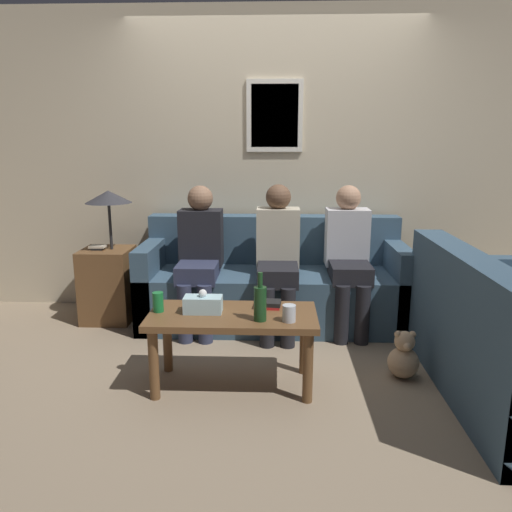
{
  "coord_description": "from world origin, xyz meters",
  "views": [
    {
      "loc": [
        0.02,
        -3.54,
        1.49
      ],
      "look_at": [
        -0.12,
        -0.13,
        0.7
      ],
      "focal_mm": 35.0,
      "sensor_mm": 36.0,
      "label": 1
    }
  ],
  "objects_px": {
    "wine_bottle": "(260,302)",
    "person_middle": "(278,254)",
    "person_left": "(199,252)",
    "person_right": "(348,253)",
    "drinking_glass": "(289,313)",
    "couch_main": "(273,285)",
    "couch_side": "(506,347)",
    "coffee_table": "(233,325)",
    "teddy_bear": "(404,357)"
  },
  "relations": [
    {
      "from": "person_middle",
      "to": "person_right",
      "type": "relative_size",
      "value": 1.01
    },
    {
      "from": "coffee_table",
      "to": "person_left",
      "type": "xyz_separation_m",
      "value": [
        -0.34,
        0.97,
        0.24
      ]
    },
    {
      "from": "teddy_bear",
      "to": "couch_main",
      "type": "bearing_deg",
      "value": 129.97
    },
    {
      "from": "drinking_glass",
      "to": "teddy_bear",
      "type": "xyz_separation_m",
      "value": [
        0.75,
        0.28,
        -0.39
      ]
    },
    {
      "from": "drinking_glass",
      "to": "person_middle",
      "type": "xyz_separation_m",
      "value": [
        -0.06,
        1.07,
        0.11
      ]
    },
    {
      "from": "person_right",
      "to": "couch_main",
      "type": "bearing_deg",
      "value": 165.92
    },
    {
      "from": "couch_side",
      "to": "person_middle",
      "type": "distance_m",
      "value": 1.71
    },
    {
      "from": "couch_main",
      "to": "coffee_table",
      "type": "bearing_deg",
      "value": -101.66
    },
    {
      "from": "person_left",
      "to": "teddy_bear",
      "type": "xyz_separation_m",
      "value": [
        1.43,
        -0.81,
        -0.5
      ]
    },
    {
      "from": "drinking_glass",
      "to": "person_left",
      "type": "distance_m",
      "value": 1.29
    },
    {
      "from": "wine_bottle",
      "to": "teddy_bear",
      "type": "distance_m",
      "value": 1.05
    },
    {
      "from": "couch_side",
      "to": "person_middle",
      "type": "xyz_separation_m",
      "value": [
        -1.34,
        1.01,
        0.32
      ]
    },
    {
      "from": "couch_side",
      "to": "wine_bottle",
      "type": "relative_size",
      "value": 5.72
    },
    {
      "from": "person_right",
      "to": "couch_side",
      "type": "bearing_deg",
      "value": -53.88
    },
    {
      "from": "couch_main",
      "to": "person_middle",
      "type": "bearing_deg",
      "value": -80.54
    },
    {
      "from": "couch_side",
      "to": "drinking_glass",
      "type": "bearing_deg",
      "value": 92.81
    },
    {
      "from": "drinking_glass",
      "to": "person_middle",
      "type": "bearing_deg",
      "value": 93.33
    },
    {
      "from": "couch_side",
      "to": "teddy_bear",
      "type": "relative_size",
      "value": 5.23
    },
    {
      "from": "couch_main",
      "to": "coffee_table",
      "type": "height_order",
      "value": "couch_main"
    },
    {
      "from": "drinking_glass",
      "to": "coffee_table",
      "type": "bearing_deg",
      "value": 159.56
    },
    {
      "from": "wine_bottle",
      "to": "person_left",
      "type": "xyz_separation_m",
      "value": [
        -0.51,
        1.08,
        0.05
      ]
    },
    {
      "from": "person_middle",
      "to": "teddy_bear",
      "type": "bearing_deg",
      "value": -44.39
    },
    {
      "from": "person_left",
      "to": "person_right",
      "type": "height_order",
      "value": "person_right"
    },
    {
      "from": "person_left",
      "to": "couch_side",
      "type": "bearing_deg",
      "value": -27.66
    },
    {
      "from": "couch_main",
      "to": "wine_bottle",
      "type": "height_order",
      "value": "couch_main"
    },
    {
      "from": "coffee_table",
      "to": "teddy_bear",
      "type": "bearing_deg",
      "value": 7.9
    },
    {
      "from": "coffee_table",
      "to": "person_middle",
      "type": "xyz_separation_m",
      "value": [
        0.28,
        0.94,
        0.24
      ]
    },
    {
      "from": "couch_main",
      "to": "couch_side",
      "type": "height_order",
      "value": "same"
    },
    {
      "from": "coffee_table",
      "to": "wine_bottle",
      "type": "relative_size",
      "value": 3.53
    },
    {
      "from": "couch_main",
      "to": "person_left",
      "type": "relative_size",
      "value": 1.87
    },
    {
      "from": "couch_main",
      "to": "person_left",
      "type": "distance_m",
      "value": 0.69
    },
    {
      "from": "drinking_glass",
      "to": "person_right",
      "type": "relative_size",
      "value": 0.09
    },
    {
      "from": "drinking_glass",
      "to": "person_left",
      "type": "relative_size",
      "value": 0.09
    },
    {
      "from": "person_left",
      "to": "person_middle",
      "type": "xyz_separation_m",
      "value": [
        0.62,
        -0.02,
        0.0
      ]
    },
    {
      "from": "couch_main",
      "to": "coffee_table",
      "type": "distance_m",
      "value": 1.19
    },
    {
      "from": "couch_main",
      "to": "couch_side",
      "type": "distance_m",
      "value": 1.84
    },
    {
      "from": "drinking_glass",
      "to": "person_right",
      "type": "xyz_separation_m",
      "value": [
        0.5,
        1.14,
        0.11
      ]
    },
    {
      "from": "couch_side",
      "to": "wine_bottle",
      "type": "height_order",
      "value": "couch_side"
    },
    {
      "from": "couch_side",
      "to": "person_right",
      "type": "height_order",
      "value": "person_right"
    },
    {
      "from": "couch_main",
      "to": "person_right",
      "type": "xyz_separation_m",
      "value": [
        0.59,
        -0.15,
        0.32
      ]
    },
    {
      "from": "couch_main",
      "to": "wine_bottle",
      "type": "bearing_deg",
      "value": -93.1
    },
    {
      "from": "teddy_bear",
      "to": "person_right",
      "type": "bearing_deg",
      "value": 106.33
    },
    {
      "from": "wine_bottle",
      "to": "person_right",
      "type": "distance_m",
      "value": 1.31
    },
    {
      "from": "couch_main",
      "to": "person_middle",
      "type": "height_order",
      "value": "person_middle"
    },
    {
      "from": "wine_bottle",
      "to": "person_middle",
      "type": "height_order",
      "value": "person_middle"
    },
    {
      "from": "couch_main",
      "to": "wine_bottle",
      "type": "relative_size",
      "value": 7.45
    },
    {
      "from": "person_middle",
      "to": "teddy_bear",
      "type": "height_order",
      "value": "person_middle"
    },
    {
      "from": "drinking_glass",
      "to": "wine_bottle",
      "type": "bearing_deg",
      "value": 176.68
    },
    {
      "from": "drinking_glass",
      "to": "person_left",
      "type": "bearing_deg",
      "value": 122.01
    },
    {
      "from": "couch_main",
      "to": "person_left",
      "type": "height_order",
      "value": "person_left"
    }
  ]
}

